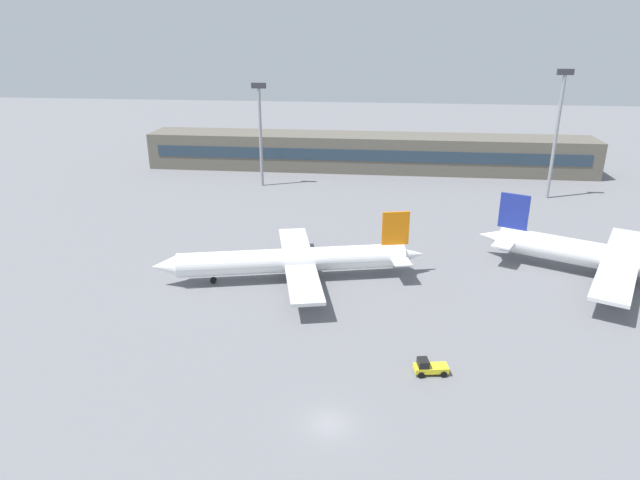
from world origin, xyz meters
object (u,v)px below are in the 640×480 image
object	(u,v)px
airplane_mid	(631,262)
floodlight_tower_east	(557,126)
airplane_near	(291,260)
baggage_tug_yellow	(429,367)
floodlight_tower_west	(260,127)

from	to	relation	value
airplane_mid	floodlight_tower_east	size ratio (longest dim) A/B	1.51
floodlight_tower_east	airplane_near	bearing A→B (deg)	-135.46
airplane_near	floodlight_tower_east	world-z (taller)	floodlight_tower_east
airplane_near	floodlight_tower_east	bearing A→B (deg)	44.54
baggage_tug_yellow	floodlight_tower_east	xyz separation A→B (m)	(30.06, 69.70, 14.70)
airplane_near	airplane_mid	bearing A→B (deg)	4.92
airplane_mid	floodlight_tower_west	size ratio (longest dim) A/B	1.75
baggage_tug_yellow	floodlight_tower_west	bearing A→B (deg)	114.77
airplane_near	airplane_mid	world-z (taller)	airplane_mid
airplane_near	floodlight_tower_west	world-z (taller)	floodlight_tower_west
airplane_mid	floodlight_tower_west	bearing A→B (deg)	143.79
airplane_near	airplane_mid	xyz separation A→B (m)	(48.50, 4.18, 0.30)
floodlight_tower_west	airplane_near	bearing A→B (deg)	-73.40
baggage_tug_yellow	floodlight_tower_east	world-z (taller)	floodlight_tower_east
floodlight_tower_west	airplane_mid	bearing A→B (deg)	-36.21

